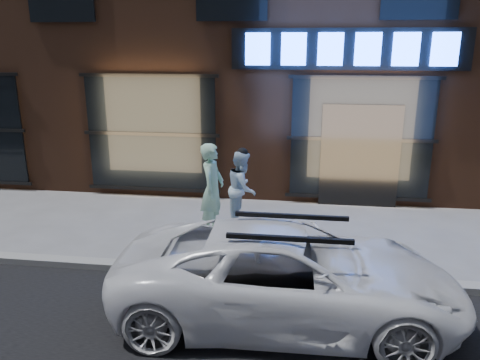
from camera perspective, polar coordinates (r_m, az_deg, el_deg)
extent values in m
plane|color=slate|center=(7.97, 16.78, -12.25)|extent=(90.00, 90.00, 0.00)
cube|color=gray|center=(7.94, 16.82, -11.87)|extent=(60.00, 0.25, 0.12)
cube|color=black|center=(10.92, 13.12, 15.28)|extent=(5.20, 0.06, 0.90)
cube|color=black|center=(11.21, 14.38, 2.81)|extent=(1.80, 0.10, 2.40)
cube|color=#FFBF72|center=(11.70, -10.70, 5.59)|extent=(3.00, 0.04, 2.60)
cube|color=black|center=(11.67, -10.76, 5.56)|extent=(3.20, 0.06, 2.80)
cube|color=#FFBF72|center=(11.19, 14.49, 4.87)|extent=(3.00, 0.04, 2.60)
cube|color=black|center=(11.15, 14.52, 4.83)|extent=(3.20, 0.06, 2.80)
cube|color=#2659FF|center=(10.86, 2.19, 15.67)|extent=(0.55, 0.12, 0.70)
cube|color=#2659FF|center=(10.81, 6.57, 15.57)|extent=(0.55, 0.12, 0.70)
cube|color=#2659FF|center=(10.82, 10.96, 15.39)|extent=(0.55, 0.12, 0.70)
cube|color=#2659FF|center=(10.89, 15.32, 15.13)|extent=(0.55, 0.12, 0.70)
cube|color=#2659FF|center=(11.02, 19.58, 14.79)|extent=(0.55, 0.12, 0.70)
cube|color=#2659FF|center=(11.20, 23.71, 14.38)|extent=(0.55, 0.12, 0.70)
imported|color=#C0FDD6|center=(9.31, -3.38, -1.14)|extent=(0.53, 0.73, 1.86)
imported|color=silver|center=(9.81, 0.29, -1.00)|extent=(0.64, 0.80, 1.60)
imported|color=white|center=(6.59, 5.97, -11.41)|extent=(4.81, 2.34, 1.32)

